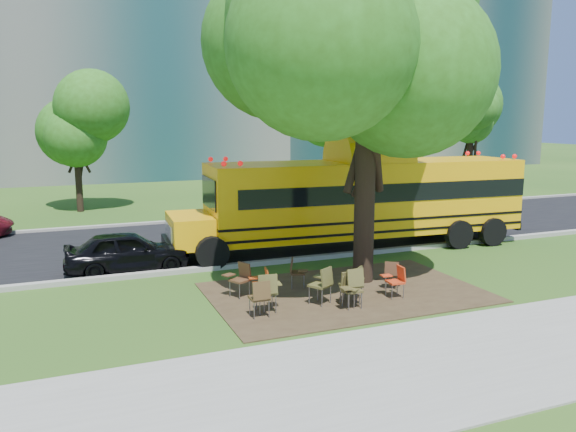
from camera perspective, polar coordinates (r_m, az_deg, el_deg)
name	(u,v)px	position (r m, az deg, el deg)	size (l,w,h in m)	color
ground	(303,292)	(14.89, 1.54, -7.71)	(160.00, 160.00, 0.00)	#254B17
sidewalk	(412,368)	(10.79, 12.52, -14.88)	(60.00, 4.00, 0.04)	gray
dirt_patch	(346,292)	(14.87, 5.89, -7.72)	(7.00, 4.50, 0.03)	#382819
asphalt_road	(230,239)	(21.28, -5.96, -2.34)	(80.00, 8.00, 0.04)	black
kerb_near	(265,263)	(17.56, -2.36, -4.75)	(80.00, 0.25, 0.14)	gray
kerb_far	(204,220)	(25.17, -8.53, -0.39)	(80.00, 0.25, 0.14)	gray
building_main	(21,33)	(49.51, -25.49, 16.47)	(38.00, 16.00, 22.00)	slate
building_right	(373,38)	(59.56, 8.63, 17.46)	(30.00, 16.00, 25.00)	slate
bg_tree_2	(75,125)	(29.04, -20.82, 8.66)	(4.80, 4.80, 6.62)	black
bg_tree_3	(337,109)	(30.29, 5.03, 10.82)	(5.60, 5.60, 7.84)	black
bg_tree_4	(471,122)	(33.86, 18.14, 9.10)	(5.00, 5.00, 6.85)	black
main_tree	(368,72)	(15.35, 8.08, 14.28)	(7.20, 7.20, 9.32)	black
school_bus	(364,198)	(19.80, 7.77, 1.82)	(12.57, 3.42, 3.04)	#EEA507
chair_0	(268,288)	(13.14, -2.07, -7.37)	(0.69, 0.57, 0.98)	brown
chair_1	(261,295)	(12.86, -2.76, -7.98)	(0.59, 0.53, 0.90)	#4B361A
chair_2	(323,282)	(13.74, 3.54, -6.66)	(0.64, 0.79, 0.96)	#4E4A21
chair_3	(350,286)	(13.59, 6.33, -7.12)	(0.56, 0.51, 0.87)	#4A4120
chair_4	(353,282)	(13.78, 6.65, -6.67)	(0.62, 0.58, 0.95)	brown
chair_5	(349,287)	(13.69, 6.23, -7.23)	(0.52, 0.66, 0.78)	#4B4320
chair_6	(396,278)	(14.53, 10.95, -6.23)	(0.49, 0.57, 0.83)	red
chair_7	(393,272)	(15.19, 10.60, -5.61)	(0.67, 0.53, 0.79)	#4C2D1B
chair_8	(262,281)	(14.11, -2.63, -6.57)	(0.48, 0.60, 0.82)	#AF3E12
chair_9	(240,276)	(14.37, -4.87, -6.10)	(0.72, 0.60, 0.89)	#4D301B
chair_10	(296,270)	(15.04, 0.82, -5.49)	(0.52, 0.67, 0.83)	#3D2815
chair_11	(355,279)	(14.18, 6.85, -6.42)	(0.59, 0.74, 0.87)	#48451F
black_car	(128,251)	(17.34, -15.98, -3.46)	(1.45, 3.61, 1.23)	black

